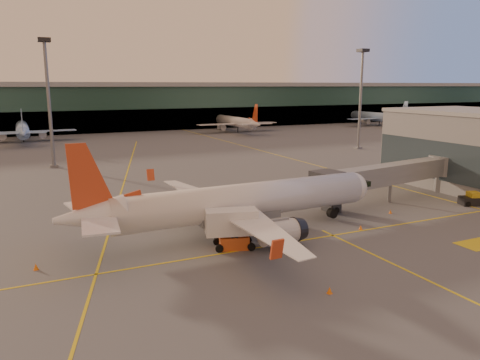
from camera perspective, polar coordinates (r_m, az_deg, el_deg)
name	(u,v)px	position (r m, az deg, el deg)	size (l,w,h in m)	color
ground	(322,257)	(47.17, 9.93, -9.21)	(600.00, 600.00, 0.00)	#4C4F54
taxi_markings	(140,181)	(84.09, -12.06, -0.10)	(100.12, 173.00, 0.01)	gold
terminal	(96,107)	(179.69, -17.18, 8.51)	(400.00, 20.00, 17.60)	#19382D
gate_building	(469,148)	(87.10, 26.14, 3.56)	(18.40, 22.40, 12.60)	slate
mast_west_near	(48,94)	(102.04, -22.33, 9.71)	(2.40, 2.40, 25.60)	slate
mast_east_near	(361,92)	(126.92, 14.53, 10.38)	(2.40, 2.40, 25.60)	slate
distant_aircraft_row	(142,136)	(159.03, -11.85, 5.28)	(350.00, 34.00, 13.00)	#8CB4EB
main_airplane	(236,203)	(51.82, -0.53, -2.88)	(37.41, 33.64, 11.30)	silver
jet_bridge	(397,174)	(71.09, 18.55, 0.67)	(28.63, 7.46, 5.68)	slate
catering_truck	(232,226)	(48.14, -1.00, -5.67)	(5.71, 3.68, 4.10)	#C04C1B
pushback_tug	(474,200)	(73.40, 26.59, -2.16)	(4.06, 3.08, 1.86)	black
cone_nose	(390,212)	(64.61, 17.86, -3.69)	(0.39, 0.39, 0.49)	orange
cone_tail	(36,267)	(47.15, -23.63, -9.66)	(0.48, 0.48, 0.62)	orange
cone_wing_right	(330,290)	(39.44, 10.87, -13.07)	(0.45, 0.45, 0.58)	orange
cone_wing_left	(180,201)	(67.67, -7.39, -2.52)	(0.42, 0.42, 0.54)	orange
cone_fwd	(361,227)	(56.55, 14.50, -5.61)	(0.42, 0.42, 0.54)	orange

